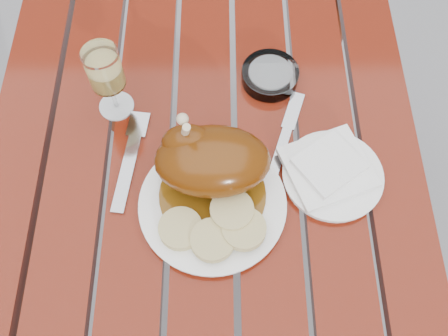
{
  "coord_description": "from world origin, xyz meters",
  "views": [
    {
      "loc": [
        0.04,
        -0.42,
        1.55
      ],
      "look_at": [
        0.04,
        -0.03,
        0.78
      ],
      "focal_mm": 40.0,
      "sensor_mm": 36.0,
      "label": 1
    }
  ],
  "objects_px": {
    "dinner_plate": "(213,205)",
    "side_plate": "(332,176)",
    "ashtray": "(270,75)",
    "wine_glass": "(109,82)",
    "table": "(209,232)"
  },
  "relations": [
    {
      "from": "table",
      "to": "side_plate",
      "type": "bearing_deg",
      "value": -8.36
    },
    {
      "from": "wine_glass",
      "to": "ashtray",
      "type": "xyz_separation_m",
      "value": [
        0.3,
        0.06,
        -0.06
      ]
    },
    {
      "from": "wine_glass",
      "to": "side_plate",
      "type": "xyz_separation_m",
      "value": [
        0.4,
        -0.15,
        -0.07
      ]
    },
    {
      "from": "ashtray",
      "to": "side_plate",
      "type": "bearing_deg",
      "value": -64.98
    },
    {
      "from": "dinner_plate",
      "to": "wine_glass",
      "type": "distance_m",
      "value": 0.29
    },
    {
      "from": "side_plate",
      "to": "ashtray",
      "type": "relative_size",
      "value": 1.6
    },
    {
      "from": "dinner_plate",
      "to": "ashtray",
      "type": "xyz_separation_m",
      "value": [
        0.11,
        0.27,
        0.01
      ]
    },
    {
      "from": "side_plate",
      "to": "ashtray",
      "type": "xyz_separation_m",
      "value": [
        -0.1,
        0.22,
        0.01
      ]
    },
    {
      "from": "wine_glass",
      "to": "side_plate",
      "type": "bearing_deg",
      "value": -21.22
    },
    {
      "from": "table",
      "to": "ashtray",
      "type": "height_order",
      "value": "ashtray"
    },
    {
      "from": "table",
      "to": "wine_glass",
      "type": "bearing_deg",
      "value": 144.23
    },
    {
      "from": "dinner_plate",
      "to": "ashtray",
      "type": "distance_m",
      "value": 0.29
    },
    {
      "from": "table",
      "to": "dinner_plate",
      "type": "distance_m",
      "value": 0.39
    },
    {
      "from": "dinner_plate",
      "to": "side_plate",
      "type": "height_order",
      "value": "dinner_plate"
    },
    {
      "from": "table",
      "to": "ashtray",
      "type": "distance_m",
      "value": 0.45
    }
  ]
}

